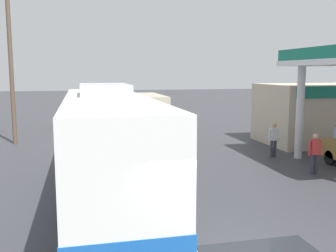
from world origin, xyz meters
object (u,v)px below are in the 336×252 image
(pedestrian_by_shop, at_px, (315,152))
(car_trailing_behind_bus, at_px, (79,116))
(minibus_opposing_lane, at_px, (148,108))
(coach_bus_main, at_px, (107,147))
(pedestrian_near_pump, at_px, (274,138))

(pedestrian_by_shop, distance_m, car_trailing_behind_bus, 16.91)
(pedestrian_by_shop, bearing_deg, minibus_opposing_lane, 106.57)
(coach_bus_main, height_order, car_trailing_behind_bus, coach_bus_main)
(pedestrian_near_pump, distance_m, car_trailing_behind_bus, 14.25)
(coach_bus_main, relative_size, pedestrian_by_shop, 6.65)
(coach_bus_main, height_order, pedestrian_by_shop, coach_bus_main)
(coach_bus_main, bearing_deg, car_trailing_behind_bus, 93.49)
(minibus_opposing_lane, bearing_deg, pedestrian_near_pump, -69.05)
(pedestrian_by_shop, xyz_separation_m, car_trailing_behind_bus, (-9.23, 14.17, 0.08))
(coach_bus_main, xyz_separation_m, car_trailing_behind_bus, (-0.94, 15.43, -0.71))
(minibus_opposing_lane, distance_m, pedestrian_by_shop, 14.92)
(pedestrian_near_pump, bearing_deg, minibus_opposing_lane, 110.95)
(pedestrian_near_pump, bearing_deg, coach_bus_main, -151.17)
(minibus_opposing_lane, height_order, pedestrian_near_pump, minibus_opposing_lane)
(minibus_opposing_lane, xyz_separation_m, pedestrian_by_shop, (4.25, -14.29, -0.54))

